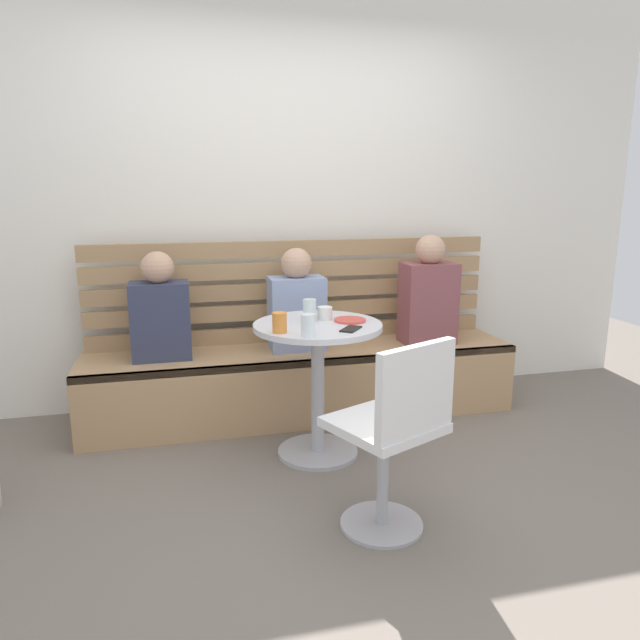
{
  "coord_description": "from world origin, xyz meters",
  "views": [
    {
      "loc": [
        -0.75,
        -2.27,
        1.44
      ],
      "look_at": [
        -0.02,
        0.66,
        0.75
      ],
      "focal_mm": 32.76,
      "sensor_mm": 36.0,
      "label": 1
    }
  ],
  "objects_px": {
    "white_chair": "(395,431)",
    "cafe_table": "(318,364)",
    "cup_ceramic_white": "(325,313)",
    "cup_tumbler_orange": "(280,323)",
    "person_child_left": "(160,312)",
    "person_child_middle": "(297,305)",
    "person_adult": "(428,295)",
    "phone_on_table": "(351,329)",
    "booth_bench": "(303,382)",
    "cup_water_clear": "(308,325)",
    "plate_small": "(350,320)",
    "cup_glass_tall": "(310,310)"
  },
  "relations": [
    {
      "from": "cup_water_clear",
      "to": "cup_ceramic_white",
      "type": "bearing_deg",
      "value": 63.43
    },
    {
      "from": "cafe_table",
      "to": "cup_tumbler_orange",
      "type": "height_order",
      "value": "cup_tumbler_orange"
    },
    {
      "from": "person_child_left",
      "to": "cup_ceramic_white",
      "type": "height_order",
      "value": "person_child_left"
    },
    {
      "from": "cafe_table",
      "to": "cup_glass_tall",
      "type": "distance_m",
      "value": 0.29
    },
    {
      "from": "white_chair",
      "to": "phone_on_table",
      "type": "height_order",
      "value": "white_chair"
    },
    {
      "from": "cafe_table",
      "to": "cup_water_clear",
      "type": "xyz_separation_m",
      "value": [
        -0.11,
        -0.26,
        0.28
      ]
    },
    {
      "from": "cup_glass_tall",
      "to": "person_child_left",
      "type": "bearing_deg",
      "value": 145.72
    },
    {
      "from": "cup_ceramic_white",
      "to": "plate_small",
      "type": "relative_size",
      "value": 0.47
    },
    {
      "from": "person_child_middle",
      "to": "cup_water_clear",
      "type": "bearing_deg",
      "value": -98.09
    },
    {
      "from": "booth_bench",
      "to": "person_child_left",
      "type": "height_order",
      "value": "person_child_left"
    },
    {
      "from": "person_adult",
      "to": "cup_water_clear",
      "type": "xyz_separation_m",
      "value": [
        -0.98,
        -0.8,
        0.04
      ]
    },
    {
      "from": "booth_bench",
      "to": "plate_small",
      "type": "distance_m",
      "value": 0.78
    },
    {
      "from": "cup_tumbler_orange",
      "to": "phone_on_table",
      "type": "height_order",
      "value": "cup_tumbler_orange"
    },
    {
      "from": "cup_ceramic_white",
      "to": "phone_on_table",
      "type": "bearing_deg",
      "value": -74.86
    },
    {
      "from": "booth_bench",
      "to": "cup_glass_tall",
      "type": "distance_m",
      "value": 0.78
    },
    {
      "from": "booth_bench",
      "to": "cup_ceramic_white",
      "type": "height_order",
      "value": "cup_ceramic_white"
    },
    {
      "from": "white_chair",
      "to": "phone_on_table",
      "type": "distance_m",
      "value": 0.69
    },
    {
      "from": "person_child_left",
      "to": "person_child_middle",
      "type": "relative_size",
      "value": 1.0
    },
    {
      "from": "cup_ceramic_white",
      "to": "cup_water_clear",
      "type": "xyz_separation_m",
      "value": [
        -0.17,
        -0.34,
        0.02
      ]
    },
    {
      "from": "person_child_left",
      "to": "cup_water_clear",
      "type": "bearing_deg",
      "value": -50.43
    },
    {
      "from": "cafe_table",
      "to": "phone_on_table",
      "type": "relative_size",
      "value": 5.29
    },
    {
      "from": "cafe_table",
      "to": "booth_bench",
      "type": "bearing_deg",
      "value": 85.9
    },
    {
      "from": "cafe_table",
      "to": "person_child_middle",
      "type": "distance_m",
      "value": 0.63
    },
    {
      "from": "person_adult",
      "to": "phone_on_table",
      "type": "xyz_separation_m",
      "value": [
        -0.74,
        -0.72,
        -0.01
      ]
    },
    {
      "from": "white_chair",
      "to": "cup_tumbler_orange",
      "type": "height_order",
      "value": "white_chair"
    },
    {
      "from": "cafe_table",
      "to": "cup_ceramic_white",
      "type": "bearing_deg",
      "value": 53.39
    },
    {
      "from": "cafe_table",
      "to": "person_child_left",
      "type": "xyz_separation_m",
      "value": [
        -0.81,
        0.59,
        0.2
      ]
    },
    {
      "from": "white_chair",
      "to": "cup_water_clear",
      "type": "xyz_separation_m",
      "value": [
        -0.24,
        0.55,
        0.33
      ]
    },
    {
      "from": "white_chair",
      "to": "booth_bench",
      "type": "bearing_deg",
      "value": 93.61
    },
    {
      "from": "cup_glass_tall",
      "to": "phone_on_table",
      "type": "distance_m",
      "value": 0.29
    },
    {
      "from": "person_adult",
      "to": "plate_small",
      "type": "bearing_deg",
      "value": -142.25
    },
    {
      "from": "white_chair",
      "to": "person_child_middle",
      "type": "distance_m",
      "value": 1.44
    },
    {
      "from": "cup_water_clear",
      "to": "booth_bench",
      "type": "bearing_deg",
      "value": 79.66
    },
    {
      "from": "person_child_middle",
      "to": "phone_on_table",
      "type": "distance_m",
      "value": 0.79
    },
    {
      "from": "cafe_table",
      "to": "phone_on_table",
      "type": "distance_m",
      "value": 0.31
    },
    {
      "from": "white_chair",
      "to": "person_adult",
      "type": "relative_size",
      "value": 1.2
    },
    {
      "from": "person_adult",
      "to": "cup_tumbler_orange",
      "type": "relative_size",
      "value": 7.05
    },
    {
      "from": "cup_ceramic_white",
      "to": "cup_glass_tall",
      "type": "height_order",
      "value": "cup_glass_tall"
    },
    {
      "from": "booth_bench",
      "to": "person_child_middle",
      "type": "bearing_deg",
      "value": 135.26
    },
    {
      "from": "person_adult",
      "to": "phone_on_table",
      "type": "bearing_deg",
      "value": -135.95
    },
    {
      "from": "cup_ceramic_white",
      "to": "booth_bench",
      "type": "bearing_deg",
      "value": 92.08
    },
    {
      "from": "person_adult",
      "to": "cup_tumbler_orange",
      "type": "xyz_separation_m",
      "value": [
        -1.1,
        -0.69,
        0.04
      ]
    },
    {
      "from": "cafe_table",
      "to": "person_child_left",
      "type": "bearing_deg",
      "value": 144.04
    },
    {
      "from": "white_chair",
      "to": "cafe_table",
      "type": "bearing_deg",
      "value": 98.99
    },
    {
      "from": "cup_tumbler_orange",
      "to": "cup_ceramic_white",
      "type": "bearing_deg",
      "value": 38.08
    },
    {
      "from": "person_adult",
      "to": "cup_water_clear",
      "type": "distance_m",
      "value": 1.27
    },
    {
      "from": "cup_ceramic_white",
      "to": "cup_tumbler_orange",
      "type": "relative_size",
      "value": 0.8
    },
    {
      "from": "person_child_left",
      "to": "booth_bench",
      "type": "bearing_deg",
      "value": -1.23
    },
    {
      "from": "cup_water_clear",
      "to": "cup_glass_tall",
      "type": "xyz_separation_m",
      "value": [
        0.08,
        0.32,
        0.01
      ]
    },
    {
      "from": "cafe_table",
      "to": "plate_small",
      "type": "distance_m",
      "value": 0.29
    }
  ]
}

